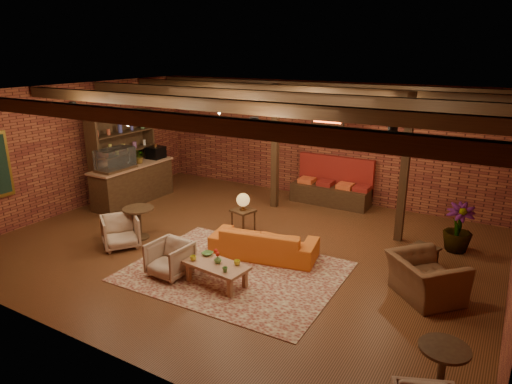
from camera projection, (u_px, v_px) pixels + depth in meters
The scene contains 26 objects.
floor at pixel (242, 245), 9.74m from camera, with size 10.00×10.00×0.00m, color #37200D.
ceiling at pixel (240, 93), 8.78m from camera, with size 10.00×8.00×0.02m, color black.
wall_back at pixel (318, 141), 12.55m from camera, with size 10.00×0.02×3.20m, color maroon.
wall_front at pixel (79, 242), 5.97m from camera, with size 10.00×0.02×3.20m, color maroon.
wall_left at pixel (76, 147), 11.67m from camera, with size 0.02×8.00×3.20m, color maroon.
ceiling_beams at pixel (240, 99), 8.81m from camera, with size 9.80×6.40×0.22m, color black, non-canonical shape.
ceiling_pipe at pixel (279, 103), 10.20m from camera, with size 0.12×0.12×9.60m, color black.
post_left at pixel (275, 147), 11.69m from camera, with size 0.16×0.16×3.20m, color black.
post_right at pixel (405, 169), 9.55m from camera, with size 0.16×0.16×3.20m, color black.
service_counter at pixel (133, 173), 12.30m from camera, with size 0.80×2.50×1.60m, color black, non-canonical shape.
plant_counter at pixel (139, 157), 12.29m from camera, with size 0.35×0.39×0.30m, color #337F33.
shelving_hutch at pixel (123, 157), 12.45m from camera, with size 0.52×2.00×2.40m, color black, non-canonical shape.
banquette at pixel (331, 186), 12.22m from camera, with size 2.10×0.70×1.00m, color maroon, non-canonical shape.
service_sign at pixel (328, 119), 11.29m from camera, with size 0.86×0.06×0.30m, color #FF4919.
ceiling_spotlights at pixel (240, 111), 8.88m from camera, with size 6.40×4.40×0.28m, color black, non-canonical shape.
rug at pixel (235, 271), 8.59m from camera, with size 3.86×2.95×0.01m, color maroon.
sofa at pixel (264, 242), 9.14m from camera, with size 2.11×0.83×0.62m, color #C6591B.
coffee_table at pixel (216, 266), 8.05m from camera, with size 1.21×0.69×0.65m.
side_table_lamp at pixel (243, 203), 10.20m from camera, with size 0.55×0.55×0.94m.
round_table_left at pixel (139, 218), 9.99m from camera, with size 0.68×0.68×0.70m.
armchair_a at pixel (120, 230), 9.58m from camera, with size 0.72×0.68×0.74m, color beige.
armchair_b at pixel (170, 257), 8.38m from camera, with size 0.69×0.65×0.71m, color beige.
armchair_right at pixel (426, 271), 7.57m from camera, with size 1.11×0.72×0.97m, color brown.
side_table_book at pixel (423, 249), 8.40m from camera, with size 0.61×0.61×0.55m.
round_table_right at pixel (442, 364), 5.39m from camera, with size 0.59×0.59×0.69m.
plant_tall at pixel (465, 180), 9.04m from camera, with size 1.72×1.72×3.07m, color #4C7F4C.
Camera 1 is at (4.78, -7.56, 4.02)m, focal length 32.00 mm.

